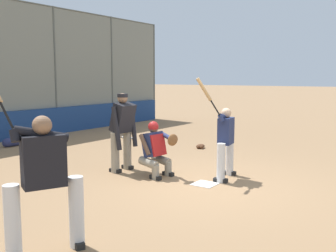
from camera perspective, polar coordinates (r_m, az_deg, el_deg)
The scene contains 10 objects.
ground_plane at distance 7.73m, azimuth 5.36°, elevation -8.42°, with size 160.00×160.00×0.00m, color #93704C.
home_plate_marker at distance 7.73m, azimuth 5.36°, elevation -8.38°, with size 0.43×0.43×0.01m, color white.
bleachers_beyond at distance 17.10m, azimuth -21.03°, elevation 1.36°, with size 12.62×2.50×1.48m.
batter_at_plate at distance 8.04m, azimuth 8.31°, elevation -2.09°, with size 1.04×0.58×2.06m.
catcher_behind_plate at distance 8.17m, azimuth -1.72°, elevation -3.23°, with size 0.62×0.75×1.16m.
umpire_home at distance 8.65m, azimuth -6.61°, elevation -0.51°, with size 0.70×0.42×1.72m.
batter_on_deck at distance 4.81m, azimuth -17.65°, elevation -7.39°, with size 0.88×0.96×2.22m.
spare_bat_near_backstop at distance 13.30m, azimuth -5.97°, elevation -1.70°, with size 0.16×0.92×0.07m.
fielding_glove_on_dirt at distance 11.49m, azimuth 4.75°, elevation -2.95°, with size 0.34×0.25×0.12m.
equipment_bag_dugout_side at distance 12.83m, azimuth -20.54°, elevation -1.99°, with size 1.24×0.26×0.26m.
Camera 1 is at (6.50, 3.64, 2.07)m, focal length 42.00 mm.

